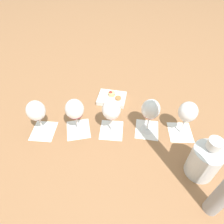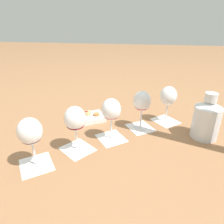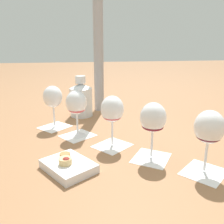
# 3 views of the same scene
# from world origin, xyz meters

# --- Properties ---
(ground_plane) EXTENTS (8.00, 8.00, 0.00)m
(ground_plane) POSITION_xyz_m (0.00, 0.00, 0.00)
(ground_plane) COLOR #936642
(tasting_card_0) EXTENTS (0.15, 0.15, 0.00)m
(tasting_card_0) POSITION_xyz_m (-0.21, 0.23, 0.00)
(tasting_card_0) COLOR white
(tasting_card_0) RESTS_ON ground_plane
(tasting_card_1) EXTENTS (0.15, 0.15, 0.00)m
(tasting_card_1) POSITION_xyz_m (-0.11, 0.11, 0.00)
(tasting_card_1) COLOR white
(tasting_card_1) RESTS_ON ground_plane
(tasting_card_2) EXTENTS (0.15, 0.15, 0.00)m
(tasting_card_2) POSITION_xyz_m (0.00, -0.01, 0.00)
(tasting_card_2) COLOR white
(tasting_card_2) RESTS_ON ground_plane
(tasting_card_3) EXTENTS (0.15, 0.15, 0.00)m
(tasting_card_3) POSITION_xyz_m (0.10, -0.12, 0.00)
(tasting_card_3) COLOR white
(tasting_card_3) RESTS_ON ground_plane
(tasting_card_4) EXTENTS (0.15, 0.15, 0.00)m
(tasting_card_4) POSITION_xyz_m (0.22, -0.22, 0.00)
(tasting_card_4) COLOR white
(tasting_card_4) RESTS_ON ground_plane
(wine_glass_0) EXTENTS (0.08, 0.08, 0.17)m
(wine_glass_0) POSITION_xyz_m (-0.21, 0.23, 0.12)
(wine_glass_0) COLOR white
(wine_glass_0) RESTS_ON tasting_card_0
(wine_glass_1) EXTENTS (0.08, 0.08, 0.17)m
(wine_glass_1) POSITION_xyz_m (-0.11, 0.11, 0.12)
(wine_glass_1) COLOR white
(wine_glass_1) RESTS_ON tasting_card_1
(wine_glass_2) EXTENTS (0.08, 0.08, 0.17)m
(wine_glass_2) POSITION_xyz_m (0.00, -0.01, 0.12)
(wine_glass_2) COLOR white
(wine_glass_2) RESTS_ON tasting_card_2
(wine_glass_3) EXTENTS (0.08, 0.08, 0.17)m
(wine_glass_3) POSITION_xyz_m (0.10, -0.12, 0.12)
(wine_glass_3) COLOR white
(wine_glass_3) RESTS_ON tasting_card_3
(wine_glass_4) EXTENTS (0.08, 0.08, 0.17)m
(wine_glass_4) POSITION_xyz_m (0.22, -0.22, 0.12)
(wine_glass_4) COLOR white
(wine_glass_4) RESTS_ON tasting_card_4
(ceramic_vase) EXTENTS (0.11, 0.11, 0.20)m
(ceramic_vase) POSITION_xyz_m (-0.09, 0.37, 0.08)
(ceramic_vase) COLOR silver
(ceramic_vase) RESTS_ON ground_plane
(snack_dish) EXTENTS (0.17, 0.18, 0.05)m
(snack_dish) POSITION_xyz_m (-0.15, -0.15, 0.01)
(snack_dish) COLOR silver
(snack_dish) RESTS_ON ground_plane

